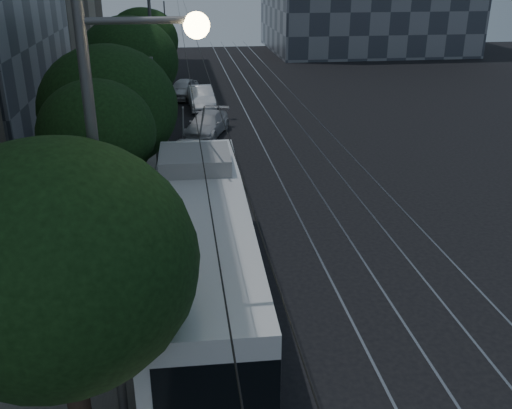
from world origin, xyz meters
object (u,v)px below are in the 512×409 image
at_px(pickup_silver, 183,195).
at_px(streetlamp_near, 122,200).
at_px(car_white_b, 207,124).
at_px(streetlamp_far, 157,24).
at_px(car_white_c, 201,98).
at_px(car_white_d, 183,89).
at_px(trolleybus, 201,251).
at_px(car_white_a, 181,153).

xyz_separation_m(pickup_silver, streetlamp_near, (-1.10, -11.88, 4.64)).
bearing_deg(streetlamp_near, pickup_silver, 84.70).
height_order(car_white_b, streetlamp_near, streetlamp_near).
bearing_deg(car_white_b, streetlamp_far, 140.50).
height_order(car_white_c, car_white_d, car_white_c).
distance_m(pickup_silver, car_white_c, 18.56).
bearing_deg(car_white_b, trolleybus, -73.72).
relative_size(car_white_d, streetlamp_near, 0.47).
distance_m(pickup_silver, car_white_b, 11.61).
height_order(car_white_b, car_white_c, car_white_c).
bearing_deg(car_white_d, car_white_a, -73.78).
relative_size(streetlamp_near, streetlamp_far, 0.90).
relative_size(trolleybus, car_white_c, 2.76).
xyz_separation_m(car_white_b, car_white_c, (0.00, 6.99, 0.10)).
relative_size(trolleybus, pickup_silver, 2.29).
height_order(car_white_b, streetlamp_far, streetlamp_far).
bearing_deg(streetlamp_near, car_white_c, 84.92).
relative_size(pickup_silver, car_white_a, 1.55).
distance_m(car_white_d, streetlamp_near, 34.33).
bearing_deg(pickup_silver, car_white_c, 70.32).
bearing_deg(pickup_silver, car_white_b, 67.34).
height_order(trolleybus, car_white_d, trolleybus).
distance_m(car_white_b, car_white_c, 7.00).
xyz_separation_m(streetlamp_near, streetlamp_far, (0.01, 27.93, 0.57)).
height_order(trolleybus, streetlamp_far, streetlamp_far).
distance_m(car_white_a, streetlamp_far, 11.32).
xyz_separation_m(trolleybus, car_white_a, (-0.43, 13.18, -1.15)).
distance_m(car_white_a, car_white_b, 5.59).
xyz_separation_m(car_white_a, streetlamp_far, (-1.09, 9.90, 5.38)).
height_order(trolleybus, car_white_a, trolleybus).
distance_m(car_white_b, streetlamp_far, 7.50).
bearing_deg(car_white_c, car_white_b, -93.07).
bearing_deg(streetlamp_far, car_white_c, 42.39).
relative_size(car_white_b, streetlamp_far, 0.46).
bearing_deg(pickup_silver, car_white_a, 75.26).
xyz_separation_m(car_white_a, car_white_b, (1.60, 5.36, 0.05)).
relative_size(car_white_d, streetlamp_far, 0.42).
relative_size(trolleybus, streetlamp_near, 1.45).
bearing_deg(car_white_a, car_white_d, 113.06).
distance_m(car_white_b, car_white_d, 10.66).
distance_m(streetlamp_near, streetlamp_far, 27.93).
bearing_deg(trolleybus, streetlamp_near, -106.17).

